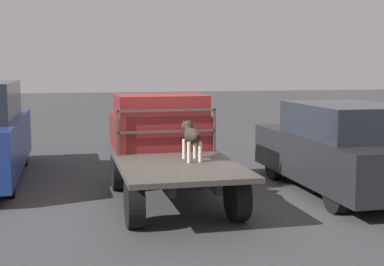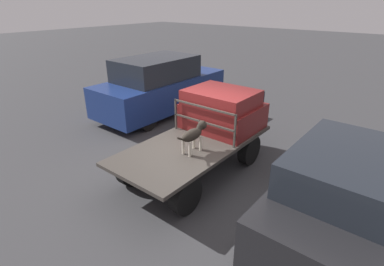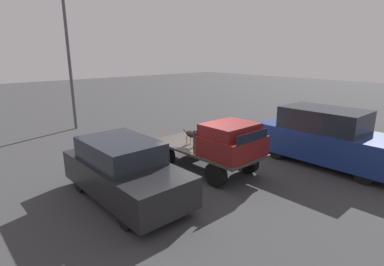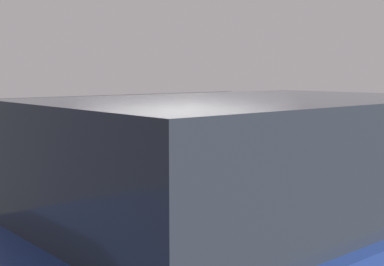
{
  "view_description": "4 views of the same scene",
  "coord_description": "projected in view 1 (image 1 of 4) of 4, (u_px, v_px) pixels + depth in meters",
  "views": [
    {
      "loc": [
        -8.94,
        1.71,
        2.39
      ],
      "look_at": [
        -0.42,
        -0.28,
        1.28
      ],
      "focal_mm": 50.0,
      "sensor_mm": 36.0,
      "label": 1
    },
    {
      "loc": [
        -4.95,
        -3.94,
        3.88
      ],
      "look_at": [
        -0.42,
        -0.28,
        1.28
      ],
      "focal_mm": 28.0,
      "sensor_mm": 36.0,
      "label": 2
    },
    {
      "loc": [
        7.12,
        -7.08,
        4.01
      ],
      "look_at": [
        -0.42,
        -0.28,
        1.28
      ],
      "focal_mm": 28.0,
      "sensor_mm": 36.0,
      "label": 3
    },
    {
      "loc": [
        5.02,
        6.07,
        2.23
      ],
      "look_at": [
        -0.42,
        -0.28,
        1.28
      ],
      "focal_mm": 50.0,
      "sensor_mm": 36.0,
      "label": 4
    }
  ],
  "objects": [
    {
      "name": "flatbed_truck",
      "position": [
        171.0,
        170.0,
        9.25
      ],
      "size": [
        4.06,
        1.91,
        0.83
      ],
      "color": "black",
      "rests_on": "ground"
    },
    {
      "name": "parked_sedan",
      "position": [
        341.0,
        149.0,
        10.03
      ],
      "size": [
        4.31,
        1.82,
        1.69
      ],
      "rotation": [
        0.0,
        0.0,
        0.14
      ],
      "color": "black",
      "rests_on": "ground"
    },
    {
      "name": "truck_headboard",
      "position": [
        167.0,
        124.0,
        9.49
      ],
      "size": [
        0.04,
        1.79,
        0.8
      ],
      "color": "#3D3833",
      "rests_on": "flatbed_truck"
    },
    {
      "name": "dog",
      "position": [
        191.0,
        135.0,
        8.91
      ],
      "size": [
        0.98,
        0.25,
        0.67
      ],
      "rotation": [
        0.0,
        0.0,
        -0.07
      ],
      "color": "beige",
      "rests_on": "flatbed_truck"
    },
    {
      "name": "ground_plane",
      "position": [
        171.0,
        203.0,
        9.33
      ],
      "size": [
        80.0,
        80.0,
        0.0
      ],
      "primitive_type": "plane",
      "color": "#38383A"
    },
    {
      "name": "truck_cab",
      "position": [
        159.0,
        122.0,
        10.29
      ],
      "size": [
        1.57,
        1.79,
        1.02
      ],
      "color": "maroon",
      "rests_on": "flatbed_truck"
    }
  ]
}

